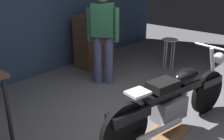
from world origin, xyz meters
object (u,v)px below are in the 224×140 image
(person_standing, at_px, (103,34))
(wooden_dresser, at_px, (94,40))
(shop_stool, at_px, (169,46))
(motorcycle, at_px, (173,99))

(person_standing, xyz_separation_m, wooden_dresser, (0.59, 0.80, -0.38))
(shop_stool, bearing_deg, person_standing, 159.02)
(motorcycle, height_order, wooden_dresser, wooden_dresser)
(wooden_dresser, bearing_deg, motorcycle, -114.58)
(motorcycle, xyz_separation_m, shop_stool, (1.98, 1.16, 0.05))
(shop_stool, bearing_deg, wooden_dresser, 121.80)
(person_standing, height_order, wooden_dresser, person_standing)
(motorcycle, relative_size, wooden_dresser, 1.96)
(shop_stool, relative_size, wooden_dresser, 0.58)
(motorcycle, bearing_deg, person_standing, 83.57)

